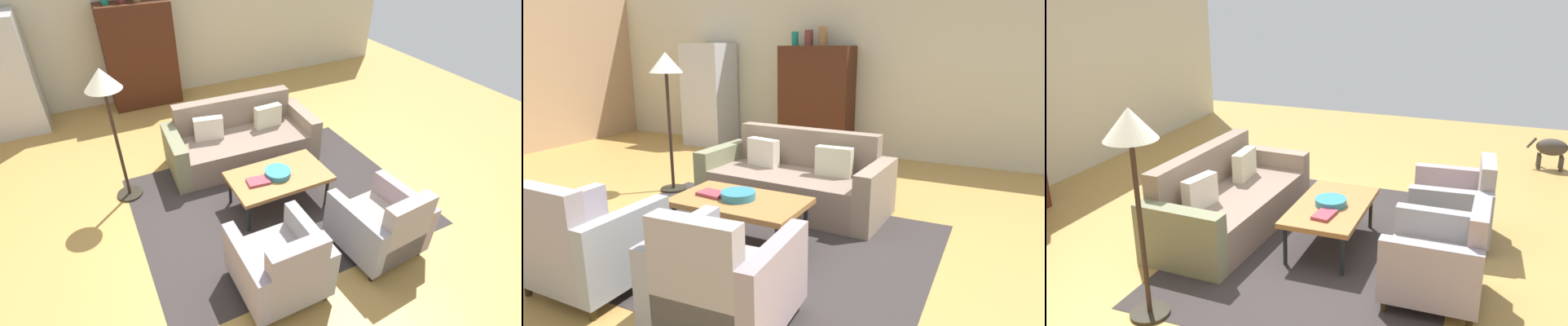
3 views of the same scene
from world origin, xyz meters
TOP-DOWN VIEW (x-y plane):
  - ground_plane at (0.00, 0.00)m, footprint 11.86×11.86m
  - wall_back at (0.00, 3.76)m, footprint 9.88×0.12m
  - area_rug at (0.34, -0.21)m, footprint 3.40×2.60m
  - couch at (0.34, 0.92)m, footprint 2.14×0.99m
  - coffee_table at (0.34, -0.26)m, footprint 1.20×0.70m
  - armchair_left at (-0.26, -1.43)m, footprint 0.80×0.80m
  - armchair_right at (0.94, -1.43)m, footprint 0.85×0.85m
  - fruit_bowl at (0.32, -0.26)m, footprint 0.31×0.31m
  - book_stack at (0.05, -0.29)m, footprint 0.28×0.20m
  - cabinet at (-0.48, 3.41)m, footprint 1.20×0.51m
  - refrigerator at (-2.58, 3.31)m, footprint 0.80×0.73m
  - floor_lamp at (-1.32, 0.74)m, footprint 0.40×0.40m

SIDE VIEW (x-z plane):
  - ground_plane at x=0.00m, z-range 0.00..0.00m
  - area_rug at x=0.34m, z-range 0.00..0.01m
  - couch at x=0.34m, z-range -0.14..0.72m
  - armchair_left at x=-0.26m, z-range -0.10..0.78m
  - armchair_right at x=0.94m, z-range -0.10..0.78m
  - coffee_table at x=0.34m, z-range 0.19..0.63m
  - book_stack at x=0.05m, z-range 0.45..0.48m
  - fruit_bowl at x=0.32m, z-range 0.45..0.52m
  - cabinet at x=-0.48m, z-range 0.00..1.80m
  - refrigerator at x=-2.58m, z-range 0.00..1.85m
  - wall_back at x=0.00m, z-range 0.00..2.80m
  - floor_lamp at x=-1.32m, z-range 0.58..2.30m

